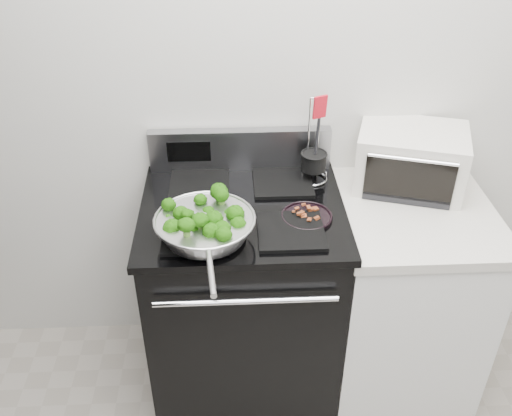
{
  "coord_description": "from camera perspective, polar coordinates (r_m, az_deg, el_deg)",
  "views": [
    {
      "loc": [
        -0.34,
        -0.41,
        2.17
      ],
      "look_at": [
        -0.25,
        1.36,
        0.98
      ],
      "focal_mm": 40.0,
      "sensor_mm": 36.0,
      "label": 1
    }
  ],
  "objects": [
    {
      "name": "toaster_oven",
      "position": [
        2.42,
        15.2,
        4.8
      ],
      "size": [
        0.5,
        0.43,
        0.24
      ],
      "rotation": [
        0.0,
        0.0,
        -0.3
      ],
      "color": "silver",
      "rests_on": "counter"
    },
    {
      "name": "gas_range",
      "position": [
        2.48,
        -1.23,
        -8.79
      ],
      "size": [
        0.79,
        0.69,
        1.13
      ],
      "color": "black",
      "rests_on": "floor"
    },
    {
      "name": "skillet",
      "position": [
        2.01,
        -5.11,
        -1.82
      ],
      "size": [
        0.36,
        0.57,
        0.08
      ],
      "rotation": [
        0.0,
        0.0,
        0.09
      ],
      "color": "silver",
      "rests_on": "gas_range"
    },
    {
      "name": "broccoli_pile",
      "position": [
        2.0,
        -5.14,
        -1.32
      ],
      "size": [
        0.28,
        0.28,
        0.1
      ],
      "primitive_type": null,
      "color": "black",
      "rests_on": "skillet"
    },
    {
      "name": "counter",
      "position": [
        2.6,
        14.22,
        -8.52
      ],
      "size": [
        0.62,
        0.68,
        0.92
      ],
      "color": "white",
      "rests_on": "floor"
    },
    {
      "name": "bacon_plate",
      "position": [
        2.14,
        5.1,
        -0.61
      ],
      "size": [
        0.19,
        0.19,
        0.04
      ],
      "rotation": [
        0.0,
        0.0,
        -0.15
      ],
      "color": "black",
      "rests_on": "gas_range"
    },
    {
      "name": "utensil_holder",
      "position": [
        2.35,
        5.75,
        4.24
      ],
      "size": [
        0.12,
        0.12,
        0.38
      ],
      "rotation": [
        0.0,
        0.0,
        0.41
      ],
      "color": "silver",
      "rests_on": "gas_range"
    },
    {
      "name": "back_wall",
      "position": [
        2.34,
        5.82,
        13.14
      ],
      "size": [
        4.0,
        0.02,
        2.7
      ],
      "primitive_type": "cube",
      "color": "silver",
      "rests_on": "ground"
    }
  ]
}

